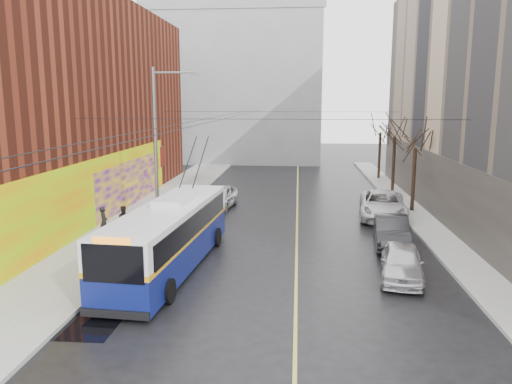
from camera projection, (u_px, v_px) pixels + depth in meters
ground at (254, 306)px, 17.82m from camera, size 140.00×140.00×0.00m
sidewalk_left at (140, 220)px, 30.23m from camera, size 4.00×60.00×0.15m
sidewalk_right at (427, 226)px, 28.82m from camera, size 2.00×60.00×0.15m
lane_line at (297, 217)px, 31.42m from camera, size 0.12×50.00×0.01m
building_left at (22, 104)px, 31.61m from camera, size 12.11×36.00×14.00m
building_far at (238, 86)px, 60.79m from camera, size 20.50×12.10×18.00m
streetlight_pole at (158, 145)px, 27.26m from camera, size 2.65×0.60×9.00m
catenary_wires at (234, 116)px, 31.38m from camera, size 18.00×60.00×0.22m
tree_near at (416, 136)px, 31.86m from camera, size 3.20×3.20×6.40m
tree_mid at (395, 127)px, 38.67m from camera, size 3.20×3.20×6.68m
tree_far at (381, 124)px, 45.55m from camera, size 3.20×3.20×6.57m
puddle at (88, 321)px, 16.59m from camera, size 2.24×2.95×0.01m
pigeons_flying at (226, 101)px, 26.54m from camera, size 1.26×1.41×0.94m
trolleybus at (169, 235)px, 21.56m from camera, size 3.29×11.46×5.37m
parked_car_a at (402, 262)px, 20.39m from camera, size 2.35×4.38×1.42m
parked_car_b at (391, 231)px, 25.11m from camera, size 2.06×4.71×1.51m
parked_car_c at (383, 205)px, 31.04m from camera, size 3.40×6.25×1.66m
following_car at (219, 197)px, 33.86m from camera, size 2.41×4.82×1.58m
pedestrian_a at (104, 222)px, 25.91m from camera, size 0.56×0.70×1.69m
pedestrian_b at (125, 221)px, 26.30m from camera, size 1.00×0.97×1.63m
pedestrian_c at (161, 209)px, 29.42m from camera, size 1.07×1.15×1.56m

